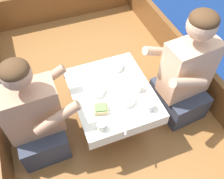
{
  "coord_description": "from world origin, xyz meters",
  "views": [
    {
      "loc": [
        -0.44,
        -1.26,
        2.29
      ],
      "look_at": [
        0.0,
        -0.1,
        0.79
      ],
      "focal_mm": 40.0,
      "sensor_mm": 36.0,
      "label": 1
    }
  ],
  "objects_px": {
    "person_starboard": "(185,76)",
    "sandwich": "(101,109)",
    "coffee_cup_port": "(149,106)",
    "person_port": "(36,118)",
    "coffee_cup_starboard": "(138,87)",
    "tin_can": "(101,126)"
  },
  "relations": [
    {
      "from": "coffee_cup_starboard",
      "to": "tin_can",
      "type": "bearing_deg",
      "value": -149.68
    },
    {
      "from": "person_starboard",
      "to": "sandwich",
      "type": "height_order",
      "value": "person_starboard"
    },
    {
      "from": "sandwich",
      "to": "tin_can",
      "type": "distance_m",
      "value": 0.14
    },
    {
      "from": "person_port",
      "to": "tin_can",
      "type": "relative_size",
      "value": 14.05
    },
    {
      "from": "person_starboard",
      "to": "tin_can",
      "type": "xyz_separation_m",
      "value": [
        -0.8,
        -0.21,
        0.02
      ]
    },
    {
      "from": "coffee_cup_starboard",
      "to": "person_starboard",
      "type": "bearing_deg",
      "value": -1.93
    },
    {
      "from": "person_port",
      "to": "tin_can",
      "type": "distance_m",
      "value": 0.51
    },
    {
      "from": "person_port",
      "to": "sandwich",
      "type": "relative_size",
      "value": 7.89
    },
    {
      "from": "person_starboard",
      "to": "tin_can",
      "type": "height_order",
      "value": "person_starboard"
    },
    {
      "from": "sandwich",
      "to": "coffee_cup_port",
      "type": "bearing_deg",
      "value": -16.42
    },
    {
      "from": "coffee_cup_port",
      "to": "tin_can",
      "type": "relative_size",
      "value": 1.57
    },
    {
      "from": "person_starboard",
      "to": "coffee_cup_starboard",
      "type": "height_order",
      "value": "person_starboard"
    },
    {
      "from": "person_starboard",
      "to": "person_port",
      "type": "bearing_deg",
      "value": -8.27
    },
    {
      "from": "sandwich",
      "to": "tin_can",
      "type": "xyz_separation_m",
      "value": [
        -0.04,
        -0.14,
        -0.0
      ]
    },
    {
      "from": "person_port",
      "to": "coffee_cup_port",
      "type": "relative_size",
      "value": 8.97
    },
    {
      "from": "person_port",
      "to": "sandwich",
      "type": "distance_m",
      "value": 0.49
    },
    {
      "from": "sandwich",
      "to": "tin_can",
      "type": "relative_size",
      "value": 1.78
    },
    {
      "from": "coffee_cup_port",
      "to": "person_port",
      "type": "bearing_deg",
      "value": 163.3
    },
    {
      "from": "person_port",
      "to": "tin_can",
      "type": "xyz_separation_m",
      "value": [
        0.42,
        -0.28,
        0.07
      ]
    },
    {
      "from": "person_starboard",
      "to": "coffee_cup_starboard",
      "type": "xyz_separation_m",
      "value": [
        -0.41,
        0.01,
        0.02
      ]
    },
    {
      "from": "person_port",
      "to": "person_starboard",
      "type": "height_order",
      "value": "person_starboard"
    },
    {
      "from": "person_starboard",
      "to": "sandwich",
      "type": "bearing_deg",
      "value": 0.44
    }
  ]
}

